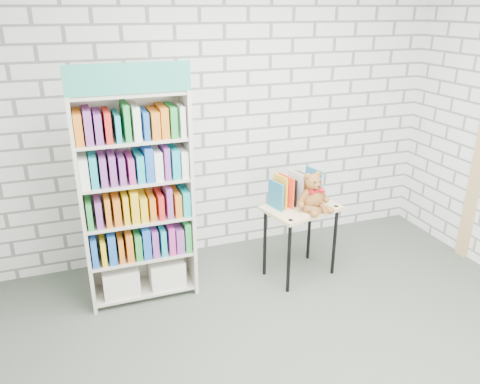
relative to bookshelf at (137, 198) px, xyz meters
name	(u,v)px	position (x,y,z in m)	size (l,w,h in m)	color
ground	(314,368)	(0.99, -1.36, -0.93)	(4.50, 4.50, 0.00)	#434E41
room_shell	(332,123)	(0.99, -1.36, 0.85)	(4.52, 4.02, 2.81)	silver
bookshelf	(137,198)	(0.00, 0.00, 0.00)	(0.91, 0.35, 2.04)	beige
display_table	(301,216)	(1.45, -0.17, -0.32)	(0.75, 0.60, 0.71)	#DDBD85
table_books	(295,189)	(1.42, -0.07, -0.09)	(0.49, 0.31, 0.27)	#216B8F
teddy_bear	(313,195)	(1.51, -0.26, -0.08)	(0.32, 0.30, 0.35)	brown
door_trim	(480,158)	(3.22, -0.41, 0.12)	(0.05, 0.12, 2.10)	tan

